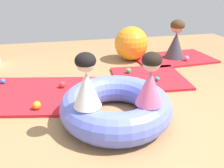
# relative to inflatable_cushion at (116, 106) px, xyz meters

# --- Properties ---
(ground_plane) EXTENTS (8.00, 8.00, 0.00)m
(ground_plane) POSITION_rel_inflatable_cushion_xyz_m (0.07, -0.02, -0.17)
(ground_plane) COLOR #9E7549
(gym_mat_far_right) EXTENTS (1.21, 1.12, 0.04)m
(gym_mat_far_right) POSITION_rel_inflatable_cushion_xyz_m (0.81, 1.03, -0.15)
(gym_mat_far_right) COLOR red
(gym_mat_far_right) RESTS_ON ground
(gym_mat_far_left) EXTENTS (1.93, 1.46, 0.04)m
(gym_mat_far_left) POSITION_rel_inflatable_cushion_xyz_m (-0.95, 0.81, -0.15)
(gym_mat_far_left) COLOR red
(gym_mat_far_left) RESTS_ON ground
(gym_mat_front) EXTENTS (1.62, 1.02, 0.04)m
(gym_mat_front) POSITION_rel_inflatable_cushion_xyz_m (1.69, 1.89, -0.15)
(gym_mat_front) COLOR red
(gym_mat_front) RESTS_ON ground
(inflatable_cushion) EXTENTS (1.27, 1.27, 0.35)m
(inflatable_cushion) POSITION_rel_inflatable_cushion_xyz_m (0.00, 0.00, 0.00)
(inflatable_cushion) COLOR #6070E5
(inflatable_cushion) RESTS_ON ground
(child_in_white) EXTENTS (0.38, 0.38, 0.54)m
(child_in_white) POSITION_rel_inflatable_cushion_xyz_m (-0.34, -0.23, 0.44)
(child_in_white) COLOR white
(child_in_white) RESTS_ON inflatable_cushion
(child_in_pink) EXTENTS (0.32, 0.32, 0.53)m
(child_in_pink) POSITION_rel_inflatable_cushion_xyz_m (0.26, -0.31, 0.43)
(child_in_pink) COLOR #E5608E
(child_in_pink) RESTS_ON inflatable_cushion
(adult_seated) EXTENTS (0.54, 0.54, 0.76)m
(adult_seated) POSITION_rel_inflatable_cushion_xyz_m (1.69, 1.89, 0.24)
(adult_seated) COLOR #383842
(adult_seated) RESTS_ON gym_mat_front
(play_ball_teal) EXTENTS (0.07, 0.07, 0.07)m
(play_ball_teal) POSITION_rel_inflatable_cushion_xyz_m (0.87, 0.84, -0.10)
(play_ball_teal) COLOR teal
(play_ball_teal) RESTS_ON gym_mat_far_right
(play_ball_blue) EXTENTS (0.08, 0.08, 0.08)m
(play_ball_blue) POSITION_rel_inflatable_cushion_xyz_m (-1.48, 1.26, -0.09)
(play_ball_blue) COLOR blue
(play_ball_blue) RESTS_ON gym_mat_far_left
(play_ball_pink) EXTENTS (0.10, 0.10, 0.10)m
(play_ball_pink) POSITION_rel_inflatable_cushion_xyz_m (1.83, 1.65, -0.08)
(play_ball_pink) COLOR pink
(play_ball_pink) RESTS_ON gym_mat_front
(play_ball_yellow) EXTENTS (0.08, 0.08, 0.08)m
(play_ball_yellow) POSITION_rel_inflatable_cushion_xyz_m (0.64, 0.65, -0.09)
(play_ball_yellow) COLOR yellow
(play_ball_yellow) RESTS_ON gym_mat_far_right
(play_ball_red) EXTENTS (0.10, 0.10, 0.10)m
(play_ball_red) POSITION_rel_inflatable_cushion_xyz_m (-0.59, 0.92, -0.08)
(play_ball_red) COLOR red
(play_ball_red) RESTS_ON gym_mat_far_left
(play_ball_orange) EXTENTS (0.10, 0.10, 0.10)m
(play_ball_orange) POSITION_rel_inflatable_cushion_xyz_m (-0.91, 0.36, -0.08)
(play_ball_orange) COLOR orange
(play_ball_orange) RESTS_ON gym_mat_far_left
(play_ball_green) EXTENTS (0.09, 0.09, 0.09)m
(play_ball_green) POSITION_rel_inflatable_cushion_xyz_m (0.52, 1.26, -0.09)
(play_ball_green) COLOR green
(play_ball_green) RESTS_ON gym_mat_far_right
(exercise_ball_large) EXTENTS (0.67, 0.67, 0.67)m
(exercise_ball_large) POSITION_rel_inflatable_cushion_xyz_m (0.81, 2.07, 0.16)
(exercise_ball_large) COLOR orange
(exercise_ball_large) RESTS_ON ground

